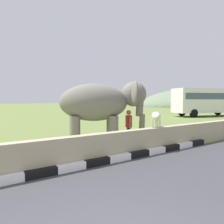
% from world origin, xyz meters
% --- Properties ---
extents(striped_curb, '(16.20, 0.20, 0.24)m').
position_xyz_m(striped_curb, '(-0.35, 4.10, 0.12)').
color(striped_curb, white).
rests_on(striped_curb, ground_plane).
extents(barrier_parapet, '(28.00, 0.36, 1.00)m').
position_xyz_m(barrier_parapet, '(2.00, 4.40, 0.50)').
color(barrier_parapet, tan).
rests_on(barrier_parapet, ground_plane).
extents(elephant, '(3.99, 3.35, 2.99)m').
position_xyz_m(elephant, '(3.54, 6.51, 1.97)').
color(elephant, slate).
rests_on(elephant, ground_plane).
extents(person_handler, '(0.39, 0.63, 1.66)m').
position_xyz_m(person_handler, '(4.86, 6.17, 0.93)').
color(person_handler, navy).
rests_on(person_handler, ground_plane).
extents(bus_white, '(9.31, 5.03, 3.50)m').
position_xyz_m(bus_white, '(23.66, 13.67, 2.08)').
color(bus_white, silver).
rests_on(bus_white, ground_plane).
extents(cow_near, '(1.42, 1.79, 1.23)m').
position_xyz_m(cow_near, '(10.16, 9.47, 0.87)').
color(cow_near, beige).
rests_on(cow_near, ground_plane).
extents(hill_east, '(35.69, 28.55, 10.70)m').
position_xyz_m(hill_east, '(55.00, 36.95, 0.00)').
color(hill_east, slate).
rests_on(hill_east, ground_plane).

